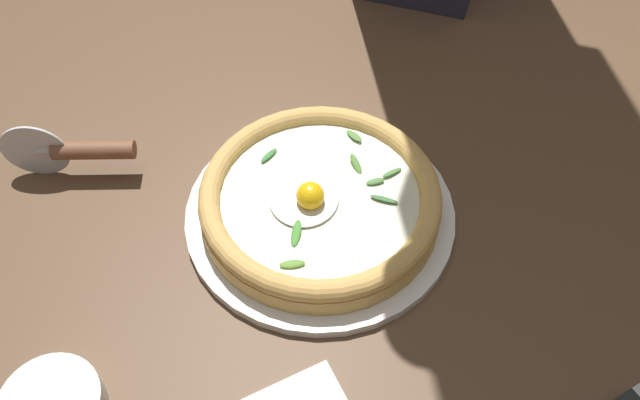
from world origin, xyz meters
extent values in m
cube|color=brown|center=(0.00, 0.00, -0.01)|extent=(2.40, 2.40, 0.03)
cylinder|color=white|center=(0.00, 0.01, 0.01)|extent=(0.30, 0.30, 0.01)
cylinder|color=#D9AC5A|center=(0.00, 0.01, 0.02)|extent=(0.27, 0.27, 0.02)
torus|color=#DCAA59|center=(0.00, 0.01, 0.04)|extent=(0.27, 0.27, 0.02)
cylinder|color=white|center=(0.00, 0.01, 0.04)|extent=(0.22, 0.22, 0.00)
ellipsoid|color=white|center=(0.01, -0.01, 0.04)|extent=(0.08, 0.08, 0.01)
sphere|color=yellow|center=(0.01, 0.00, 0.05)|extent=(0.03, 0.03, 0.03)
ellipsoid|color=#5A8E44|center=(-0.09, 0.03, 0.04)|extent=(0.02, 0.03, 0.01)
ellipsoid|color=#3D883F|center=(-0.04, -0.06, 0.04)|extent=(0.03, 0.02, 0.00)
ellipsoid|color=#459032|center=(0.06, -0.01, 0.04)|extent=(0.03, 0.01, 0.01)
ellipsoid|color=#43773D|center=(-0.01, 0.08, 0.04)|extent=(0.01, 0.03, 0.00)
ellipsoid|color=#578B3A|center=(-0.05, 0.04, 0.04)|extent=(0.03, 0.02, 0.01)
ellipsoid|color=#4F893F|center=(-0.03, 0.06, 0.04)|extent=(0.02, 0.02, 0.01)
ellipsoid|color=#4D853F|center=(-0.05, 0.08, 0.04)|extent=(0.02, 0.02, 0.01)
ellipsoid|color=#5F9736|center=(0.09, 0.00, 0.04)|extent=(0.02, 0.03, 0.00)
cylinder|color=silver|center=(0.01, -0.33, 0.04)|extent=(0.02, 0.08, 0.08)
cylinder|color=silver|center=(0.01, -0.32, 0.04)|extent=(0.01, 0.02, 0.01)
cylinder|color=brown|center=(-0.01, -0.26, 0.04)|extent=(0.04, 0.10, 0.02)
camera|label=1|loc=(0.45, 0.11, 0.61)|focal=37.47mm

